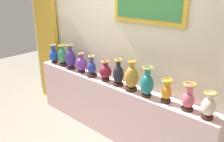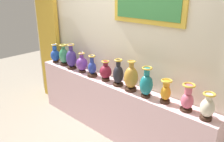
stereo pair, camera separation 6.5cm
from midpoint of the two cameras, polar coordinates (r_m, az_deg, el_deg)
ground_plane at (r=3.78m, az=0.51°, el=-14.97°), size 10.52×10.52×0.00m
display_shelf at (r=3.55m, az=0.53°, el=-9.26°), size 3.12×0.31×0.87m
back_wall at (r=3.33m, az=3.18°, el=6.85°), size 4.52×0.14×2.79m
curtain_gold at (r=4.64m, az=-14.74°, el=5.44°), size 0.59×0.08×2.09m
vase_sapphire at (r=4.30m, az=-13.48°, el=3.95°), size 0.16×0.16×0.34m
vase_jade at (r=4.11m, az=-11.41°, el=3.70°), size 0.16×0.16×0.37m
vase_indigo at (r=3.91m, az=-9.57°, el=3.10°), size 0.18×0.18×0.42m
vase_violet at (r=3.73m, az=-6.95°, el=1.80°), size 0.19×0.19×0.33m
vase_cobalt at (r=3.55m, az=-4.42°, el=0.70°), size 0.16×0.16×0.34m
vase_burgundy at (r=3.37m, az=-1.05°, el=-0.17°), size 0.18×0.18×0.31m
vase_onyx at (r=3.20m, az=2.12°, el=-0.85°), size 0.15×0.15×0.38m
vase_ochre at (r=3.04m, az=5.34°, el=-1.71°), size 0.19×0.19×0.41m
vase_teal at (r=2.89m, az=9.11°, el=-3.23°), size 0.17×0.17×0.40m
vase_amber at (r=2.81m, az=13.81°, el=-5.04°), size 0.14×0.14×0.30m
vase_rose at (r=2.71m, az=18.82°, el=-6.56°), size 0.14×0.14×0.32m
vase_ivory at (r=2.61m, az=23.21°, el=-8.28°), size 0.15×0.15×0.30m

